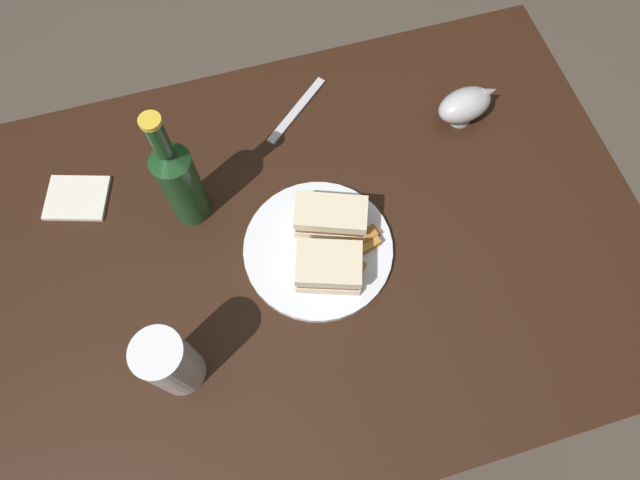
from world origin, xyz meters
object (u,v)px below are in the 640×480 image
at_px(fork, 297,110).
at_px(gravy_boat, 465,105).
at_px(sandwich_half_left, 329,267).
at_px(sandwich_half_right, 331,217).
at_px(plate, 318,249).
at_px(pint_glass, 171,364).
at_px(napkin, 77,198).
at_px(cider_bottle, 179,181).

bearing_deg(fork, gravy_boat, -59.70).
xyz_separation_m(sandwich_half_left, sandwich_half_right, (-0.03, -0.09, -0.00)).
height_order(sandwich_half_left, gravy_boat, gravy_boat).
distance_m(plate, gravy_boat, 0.40).
height_order(pint_glass, napkin, pint_glass).
bearing_deg(sandwich_half_left, fork, -96.26).
xyz_separation_m(plate, pint_glass, (0.27, 0.14, 0.07)).
height_order(pint_glass, gravy_boat, pint_glass).
xyz_separation_m(pint_glass, cider_bottle, (-0.07, -0.28, 0.04)).
distance_m(sandwich_half_right, gravy_boat, 0.35).
bearing_deg(plate, gravy_boat, -151.24).
bearing_deg(pint_glass, plate, -152.30).
xyz_separation_m(sandwich_half_right, gravy_boat, (-0.31, -0.15, 0.00)).
distance_m(sandwich_half_left, cider_bottle, 0.29).
relative_size(sandwich_half_left, napkin, 1.15).
distance_m(pint_glass, fork, 0.54).
distance_m(sandwich_half_left, gravy_boat, 0.42).
bearing_deg(gravy_boat, cider_bottle, 5.08).
distance_m(pint_glass, cider_bottle, 0.29).
relative_size(pint_glass, cider_bottle, 0.58).
distance_m(cider_bottle, napkin, 0.24).
xyz_separation_m(plate, gravy_boat, (-0.35, -0.19, 0.04)).
distance_m(gravy_boat, fork, 0.32).
bearing_deg(plate, sandwich_half_right, -132.20).
xyz_separation_m(sandwich_half_left, pint_glass, (0.27, 0.09, 0.03)).
height_order(gravy_boat, fork, gravy_boat).
xyz_separation_m(gravy_boat, napkin, (0.74, -0.03, -0.04)).
bearing_deg(plate, sandwich_half_left, 94.49).
xyz_separation_m(napkin, fork, (-0.44, -0.07, -0.00)).
bearing_deg(pint_glass, fork, -125.41).
xyz_separation_m(sandwich_half_right, fork, (-0.01, -0.26, -0.04)).
relative_size(sandwich_half_right, cider_bottle, 0.50).
bearing_deg(plate, pint_glass, 27.70).
height_order(sandwich_half_left, fork, sandwich_half_left).
distance_m(sandwich_half_right, cider_bottle, 0.26).
relative_size(pint_glass, fork, 0.88).
bearing_deg(cider_bottle, sandwich_half_left, 136.26).
xyz_separation_m(cider_bottle, napkin, (0.20, -0.08, -0.10)).
relative_size(sandwich_half_right, fork, 0.77).
relative_size(sandwich_half_right, gravy_boat, 1.10).
relative_size(gravy_boat, cider_bottle, 0.45).
distance_m(gravy_boat, napkin, 0.74).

